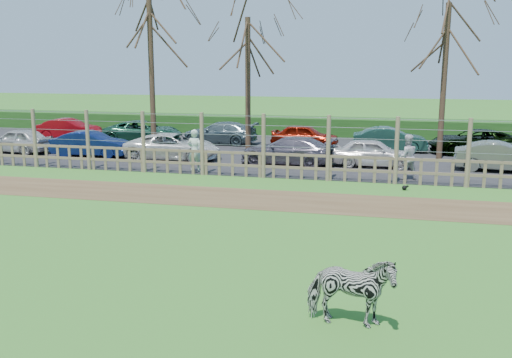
% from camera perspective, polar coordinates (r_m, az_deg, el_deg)
% --- Properties ---
extents(ground, '(120.00, 120.00, 0.00)m').
position_cam_1_polar(ground, '(14.81, -6.03, -5.90)').
color(ground, '#529340').
rests_on(ground, ground).
extents(dirt_strip, '(34.00, 2.80, 0.01)m').
position_cam_1_polar(dirt_strip, '(18.95, -1.55, -1.91)').
color(dirt_strip, brown).
rests_on(dirt_strip, ground).
extents(asphalt, '(44.00, 13.00, 0.04)m').
position_cam_1_polar(asphalt, '(28.55, 3.59, 2.70)').
color(asphalt, '#232326').
rests_on(asphalt, ground).
extents(hedge, '(46.00, 2.00, 1.10)m').
position_cam_1_polar(hedge, '(35.34, 5.54, 5.26)').
color(hedge, '#1E4716').
rests_on(hedge, ground).
extents(fence, '(30.16, 0.16, 2.50)m').
position_cam_1_polar(fence, '(22.13, 0.76, 2.17)').
color(fence, brown).
rests_on(fence, ground).
extents(tree_left, '(4.80, 4.80, 7.88)m').
position_cam_1_polar(tree_left, '(28.17, -10.53, 13.84)').
color(tree_left, '#3D2B1E').
rests_on(tree_left, ground).
extents(tree_mid, '(4.80, 4.80, 6.83)m').
position_cam_1_polar(tree_mid, '(27.64, -0.83, 12.52)').
color(tree_mid, '#3D2B1E').
rests_on(tree_mid, ground).
extents(tree_right, '(4.80, 4.80, 7.35)m').
position_cam_1_polar(tree_right, '(27.41, 18.50, 12.73)').
color(tree_right, '#3D2B1E').
rests_on(tree_right, ground).
extents(zebra, '(1.52, 0.71, 1.28)m').
position_cam_1_polar(zebra, '(9.96, 9.43, -10.99)').
color(zebra, gray).
rests_on(zebra, ground).
extents(visitor_a, '(0.65, 0.44, 1.72)m').
position_cam_1_polar(visitor_a, '(23.38, -6.15, 2.86)').
color(visitor_a, '#B6D6BF').
rests_on(visitor_a, asphalt).
extents(visitor_b, '(0.99, 0.87, 1.72)m').
position_cam_1_polar(visitor_b, '(22.38, 14.84, 2.14)').
color(visitor_b, '#B7B3BA').
rests_on(visitor_b, asphalt).
extents(crow, '(0.23, 0.17, 0.19)m').
position_cam_1_polar(crow, '(20.77, 14.65, -0.84)').
color(crow, black).
rests_on(crow, ground).
extents(car_0, '(3.65, 1.76, 1.20)m').
position_cam_1_polar(car_0, '(30.47, -22.69, 3.57)').
color(car_0, beige).
rests_on(car_0, asphalt).
extents(car_1, '(3.75, 1.64, 1.20)m').
position_cam_1_polar(car_1, '(28.04, -16.18, 3.38)').
color(car_1, '#0D1D52').
rests_on(car_1, asphalt).
extents(car_2, '(4.48, 2.37, 1.20)m').
position_cam_1_polar(car_2, '(26.36, -8.34, 3.22)').
color(car_2, silver).
rests_on(car_2, asphalt).
extents(car_3, '(4.27, 2.04, 1.20)m').
position_cam_1_polar(car_3, '(24.96, 3.16, 2.86)').
color(car_3, '#5B5362').
rests_on(car_3, asphalt).
extents(car_4, '(3.52, 1.42, 1.20)m').
position_cam_1_polar(car_4, '(24.85, 11.59, 2.60)').
color(car_4, silver).
rests_on(car_4, asphalt).
extents(car_5, '(3.76, 1.66, 1.20)m').
position_cam_1_polar(car_5, '(25.35, 23.31, 2.05)').
color(car_5, slate).
rests_on(car_5, asphalt).
extents(car_7, '(3.74, 1.59, 1.20)m').
position_cam_1_polar(car_7, '(34.66, -18.19, 4.76)').
color(car_7, maroon).
rests_on(car_7, asphalt).
extents(car_8, '(4.52, 2.47, 1.20)m').
position_cam_1_polar(car_8, '(32.46, -11.19, 4.69)').
color(car_8, '#1C4E36').
rests_on(car_8, asphalt).
extents(car_9, '(4.16, 1.74, 1.20)m').
position_cam_1_polar(car_9, '(31.24, -3.69, 4.62)').
color(car_9, '#4C6066').
rests_on(car_9, asphalt).
extents(car_10, '(3.54, 1.46, 1.20)m').
position_cam_1_polar(car_10, '(30.04, 4.91, 4.32)').
color(car_10, maroon).
rests_on(car_10, asphalt).
extents(car_11, '(3.71, 1.47, 1.20)m').
position_cam_1_polar(car_11, '(29.30, 13.25, 3.87)').
color(car_11, '#1D4438').
rests_on(car_11, asphalt).
extents(car_12, '(4.54, 2.52, 1.20)m').
position_cam_1_polar(car_12, '(29.69, 21.01, 3.51)').
color(car_12, black).
rests_on(car_12, asphalt).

